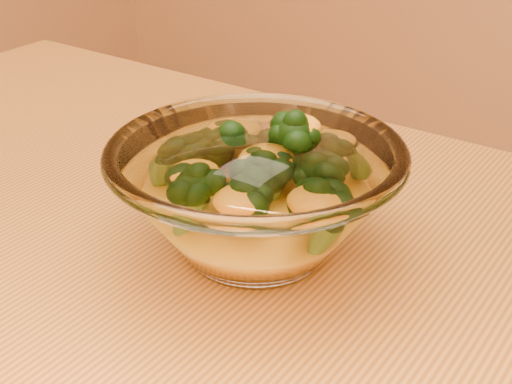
% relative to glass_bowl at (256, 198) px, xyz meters
% --- Properties ---
extents(glass_bowl, '(0.20, 0.20, 0.09)m').
position_rel_glass_bowl_xyz_m(glass_bowl, '(0.00, 0.00, 0.00)').
color(glass_bowl, white).
rests_on(glass_bowl, table).
extents(cheese_sauce, '(0.12, 0.12, 0.03)m').
position_rel_glass_bowl_xyz_m(cheese_sauce, '(0.00, -0.00, -0.02)').
color(cheese_sauce, orange).
rests_on(cheese_sauce, glass_bowl).
extents(broccoli_heap, '(0.14, 0.13, 0.07)m').
position_rel_glass_bowl_xyz_m(broccoli_heap, '(-0.01, 0.01, 0.01)').
color(broccoli_heap, black).
rests_on(broccoli_heap, cheese_sauce).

